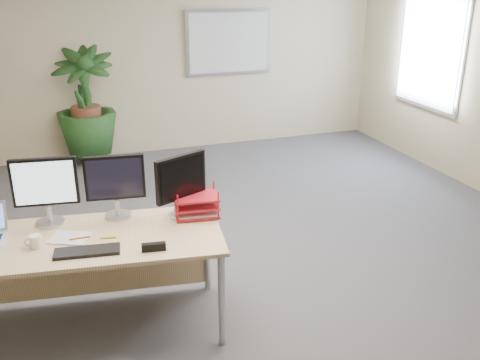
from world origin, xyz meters
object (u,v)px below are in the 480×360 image
object	(u,v)px
floor_plant	(86,111)
monitor_right	(115,182)
desk	(84,251)
monitor_left	(45,187)

from	to	relation	value
floor_plant	monitor_right	world-z (taller)	floor_plant
desk	floor_plant	distance (m)	3.76
desk	monitor_right	distance (m)	0.55
desk	floor_plant	size ratio (longest dim) A/B	1.38
desk	monitor_right	world-z (taller)	monitor_right
desk	monitor_left	xyz separation A→B (m)	(-0.21, 0.20, 0.46)
floor_plant	monitor_right	xyz separation A→B (m)	(-0.01, -3.57, 0.29)
monitor_left	monitor_right	xyz separation A→B (m)	(0.49, -0.04, -0.01)
monitor_right	monitor_left	bearing A→B (deg)	175.79
monitor_right	desk	bearing A→B (deg)	-149.01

